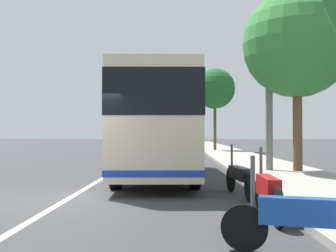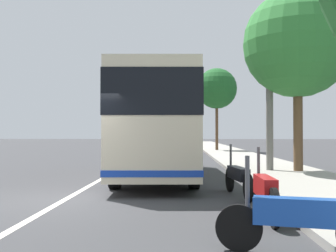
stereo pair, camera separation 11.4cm
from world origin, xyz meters
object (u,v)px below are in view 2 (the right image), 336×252
at_px(roadside_tree_mid_block, 298,44).
at_px(roadside_tree_far_block, 217,89).
at_px(motorcycle_nearest_curb, 265,192).
at_px(utility_pole, 269,75).
at_px(motorcycle_angled, 238,177).
at_px(car_behind_bus, 178,141).
at_px(motorcycle_by_tree, 297,219).
at_px(coach_bus, 157,121).
at_px(car_oncoming, 171,145).
at_px(car_side_street, 179,140).

height_order(roadside_tree_mid_block, roadside_tree_far_block, roadside_tree_far_block).
xyz_separation_m(motorcycle_nearest_curb, roadside_tree_mid_block, (8.01, -2.91, 4.49)).
bearing_deg(utility_pole, motorcycle_angled, 160.45).
height_order(car_behind_bus, roadside_tree_far_block, roadside_tree_far_block).
relative_size(motorcycle_by_tree, utility_pole, 0.27).
relative_size(motorcycle_angled, utility_pole, 0.30).
bearing_deg(car_behind_bus, motorcycle_nearest_curb, -178.68).
distance_m(coach_bus, roadside_tree_far_block, 21.12).
distance_m(coach_bus, utility_pole, 4.85).
xyz_separation_m(car_oncoming, car_side_street, (28.74, -0.48, 0.01)).
height_order(coach_bus, car_side_street, coach_bus).
bearing_deg(coach_bus, utility_pole, -76.00).
distance_m(coach_bus, motorcycle_angled, 5.27).
bearing_deg(car_behind_bus, car_side_street, -2.10).
xyz_separation_m(motorcycle_by_tree, roadside_tree_mid_block, (10.24, -2.97, 4.51)).
height_order(motorcycle_nearest_curb, car_oncoming, car_oncoming).
height_order(coach_bus, motorcycle_nearest_curb, coach_bus).
bearing_deg(car_oncoming, motorcycle_nearest_curb, -170.10).
relative_size(coach_bus, roadside_tree_mid_block, 1.44).
height_order(car_oncoming, car_side_street, car_side_street).
distance_m(car_behind_bus, car_side_street, 9.82).
distance_m(car_side_street, roadside_tree_mid_block, 44.12).
bearing_deg(car_side_street, motorcycle_angled, 179.04).
height_order(car_behind_bus, roadside_tree_mid_block, roadside_tree_mid_block).
distance_m(motorcycle_angled, car_side_street, 49.10).
height_order(motorcycle_nearest_curb, utility_pole, utility_pole).
xyz_separation_m(motorcycle_angled, car_behind_bus, (39.25, 1.86, 0.21)).
bearing_deg(roadside_tree_mid_block, car_oncoming, 19.45).
bearing_deg(motorcycle_angled, car_oncoming, -1.48).
relative_size(coach_bus, motorcycle_nearest_curb, 4.67).
relative_size(car_behind_bus, car_oncoming, 1.08).
bearing_deg(car_side_street, car_oncoming, 176.04).
bearing_deg(motorcycle_by_tree, motorcycle_angled, -74.95).
bearing_deg(motorcycle_angled, motorcycle_by_tree, 173.09).
bearing_deg(roadside_tree_mid_block, car_side_street, 6.25).
xyz_separation_m(car_side_street, utility_pole, (-43.33, -3.78, 3.14)).
relative_size(car_behind_bus, utility_pole, 0.57).
bearing_deg(coach_bus, car_behind_bus, -2.75).
distance_m(motorcycle_by_tree, motorcycle_angled, 4.82).
relative_size(car_oncoming, utility_pole, 0.53).
bearing_deg(utility_pole, motorcycle_by_tree, 169.45).
bearing_deg(roadside_tree_mid_block, car_behind_bus, 8.24).
distance_m(coach_bus, motorcycle_by_tree, 9.73).
height_order(motorcycle_by_tree, roadside_tree_mid_block, roadside_tree_mid_block).
relative_size(coach_bus, utility_pole, 1.32).
distance_m(motorcycle_by_tree, roadside_tree_mid_block, 11.58).
relative_size(motorcycle_angled, roadside_tree_mid_block, 0.32).
distance_m(motorcycle_nearest_curb, motorcycle_angled, 2.59).
bearing_deg(car_behind_bus, roadside_tree_far_block, -167.52).
xyz_separation_m(motorcycle_nearest_curb, utility_pole, (8.32, -1.91, 3.36)).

